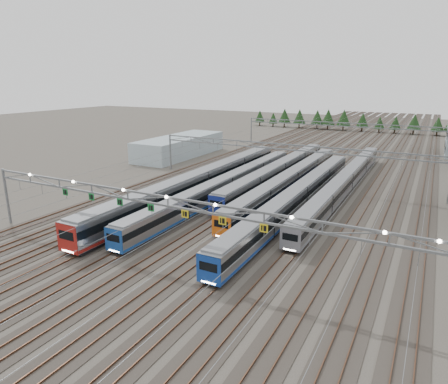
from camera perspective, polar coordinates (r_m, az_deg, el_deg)
The scene contains 13 objects.
ground at distance 46.21m, azimuth -7.68°, elevation -10.04°, with size 400.00×400.00×0.00m, color #47423A.
track_bed at distance 137.08m, azimuth 17.36°, elevation 7.40°, with size 54.00×260.00×5.42m.
train_a at distance 71.39m, azimuth -3.30°, elevation 1.47°, with size 3.18×60.09×4.16m.
train_b at distance 70.11m, azimuth 0.24°, elevation 0.93°, with size 2.65×56.45×3.44m.
train_c at distance 81.35m, azimuth 7.85°, elevation 2.97°, with size 2.81×52.58×3.66m.
train_d at distance 74.40m, azimuth 9.49°, elevation 1.64°, with size 2.74×54.26×3.56m.
train_e at distance 64.56m, azimuth 10.64°, elevation -0.61°, with size 2.75×57.85×3.58m.
train_f at distance 76.47m, azimuth 16.96°, elevation 1.46°, with size 2.59×62.70×3.36m.
gantry_near at distance 43.53m, azimuth -8.16°, elevation -1.66°, with size 56.36×0.61×8.08m.
gantry_mid at distance 78.77m, azimuth 9.23°, elevation 5.68°, with size 56.36×0.36×8.00m.
gantry_far at distance 121.86m, azimuth 16.19°, elevation 8.84°, with size 56.36×0.36×8.00m.
west_shed at distance 108.23m, azimuth -6.31°, elevation 6.50°, with size 10.00×30.00×5.14m, color #A0B6BF.
treeline at distance 167.15m, azimuth 19.19°, elevation 9.61°, with size 93.80×5.60×7.02m.
Camera 1 is at (24.57, -33.57, 20.13)m, focal length 32.00 mm.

